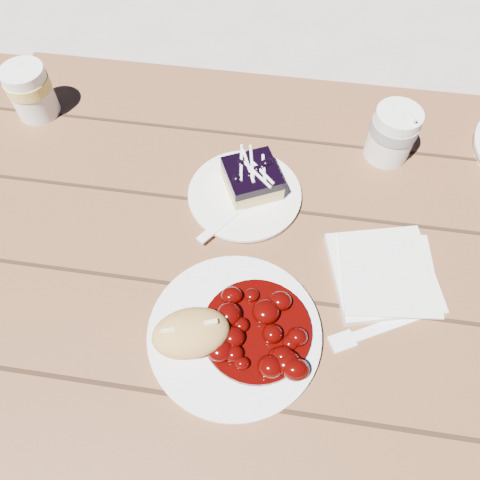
# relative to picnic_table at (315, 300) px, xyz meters

# --- Properties ---
(ground) EXTENTS (60.00, 60.00, 0.00)m
(ground) POSITION_rel_picnic_table_xyz_m (0.00, 0.00, -0.59)
(ground) COLOR #ADA69C
(ground) RESTS_ON ground
(picnic_table) EXTENTS (2.00, 1.55, 0.75)m
(picnic_table) POSITION_rel_picnic_table_xyz_m (0.00, 0.00, 0.00)
(picnic_table) COLOR brown
(picnic_table) RESTS_ON ground
(main_plate) EXTENTS (0.24, 0.24, 0.02)m
(main_plate) POSITION_rel_picnic_table_xyz_m (-0.13, -0.15, 0.17)
(main_plate) COLOR white
(main_plate) RESTS_ON picnic_table
(goulash_stew) EXTENTS (0.15, 0.15, 0.04)m
(goulash_stew) POSITION_rel_picnic_table_xyz_m (-0.10, -0.14, 0.20)
(goulash_stew) COLOR #3D0302
(goulash_stew) RESTS_ON main_plate
(bread_roll) EXTENTS (0.12, 0.10, 0.05)m
(bread_roll) POSITION_rel_picnic_table_xyz_m (-0.18, -0.17, 0.20)
(bread_roll) COLOR tan
(bread_roll) RESTS_ON main_plate
(dessert_plate) EXTENTS (0.18, 0.18, 0.01)m
(dessert_plate) POSITION_rel_picnic_table_xyz_m (-0.15, 0.10, 0.17)
(dessert_plate) COLOR white
(dessert_plate) RESTS_ON picnic_table
(blueberry_cake) EXTENTS (0.11, 0.11, 0.05)m
(blueberry_cake) POSITION_rel_picnic_table_xyz_m (-0.14, 0.11, 0.19)
(blueberry_cake) COLOR #DEC479
(blueberry_cake) RESTS_ON dessert_plate
(fork_dessert) EXTENTS (0.11, 0.14, 0.00)m
(fork_dessert) POSITION_rel_picnic_table_xyz_m (-0.17, 0.04, 0.17)
(fork_dessert) COLOR white
(fork_dessert) RESTS_ON dessert_plate
(coffee_cup) EXTENTS (0.08, 0.08, 0.10)m
(coffee_cup) POSITION_rel_picnic_table_xyz_m (0.09, 0.23, 0.21)
(coffee_cup) COLOR white
(coffee_cup) RESTS_ON picnic_table
(napkin_stack) EXTENTS (0.18, 0.18, 0.01)m
(napkin_stack) POSITION_rel_picnic_table_xyz_m (0.08, -0.02, 0.17)
(napkin_stack) COLOR white
(napkin_stack) RESTS_ON picnic_table
(fork_table) EXTENTS (0.15, 0.10, 0.00)m
(fork_table) POSITION_rel_picnic_table_xyz_m (0.09, -0.10, 0.16)
(fork_table) COLOR white
(fork_table) RESTS_ON picnic_table
(second_cup) EXTENTS (0.08, 0.08, 0.10)m
(second_cup) POSITION_rel_picnic_table_xyz_m (-0.57, 0.24, 0.21)
(second_cup) COLOR white
(second_cup) RESTS_ON picnic_table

